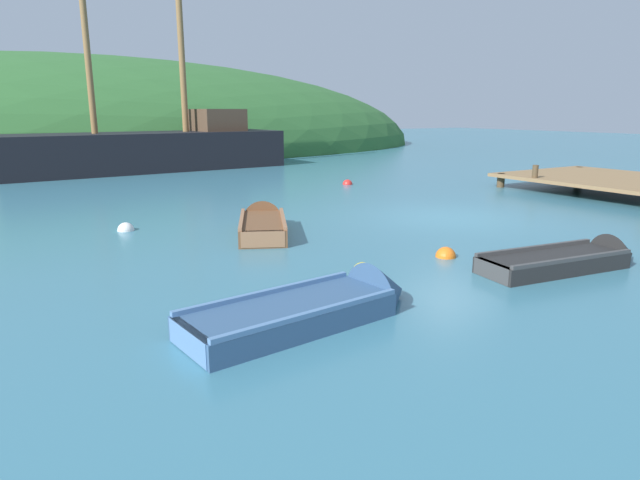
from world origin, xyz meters
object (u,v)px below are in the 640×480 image
(buoy_white, at_px, (126,231))
(buoy_yellow, at_px, (363,273))
(rowboat_near_dock, at_px, (324,310))
(rowboat_far, at_px, (575,262))
(rowboat_outer_left, at_px, (263,226))
(buoy_orange, at_px, (446,257))
(sailing_ship, at_px, (152,156))
(buoy_red, at_px, (347,184))

(buoy_white, bearing_deg, buoy_yellow, -64.13)
(rowboat_near_dock, height_order, rowboat_far, rowboat_near_dock)
(rowboat_far, bearing_deg, rowboat_near_dock, -175.37)
(rowboat_outer_left, distance_m, buoy_white, 3.33)
(rowboat_far, distance_m, buoy_orange, 2.34)
(sailing_ship, bearing_deg, rowboat_near_dock, 77.84)
(rowboat_near_dock, relative_size, rowboat_outer_left, 1.15)
(buoy_white, relative_size, buoy_yellow, 1.00)
(buoy_red, height_order, buoy_yellow, buoy_yellow)
(rowboat_near_dock, height_order, buoy_yellow, rowboat_near_dock)
(sailing_ship, relative_size, rowboat_near_dock, 4.31)
(rowboat_far, relative_size, buoy_yellow, 9.07)
(sailing_ship, relative_size, buoy_red, 41.04)
(rowboat_outer_left, xyz_separation_m, buoy_yellow, (0.05, -4.05, -0.13))
(buoy_red, bearing_deg, buoy_orange, -113.69)
(rowboat_far, bearing_deg, buoy_yellow, 162.12)
(buoy_red, distance_m, buoy_orange, 11.02)
(rowboat_outer_left, xyz_separation_m, buoy_orange, (2.11, -3.98, -0.13))
(sailing_ship, relative_size, buoy_orange, 39.35)
(sailing_ship, distance_m, rowboat_far, 21.34)
(rowboat_near_dock, height_order, buoy_orange, rowboat_near_dock)
(buoy_yellow, bearing_deg, buoy_white, 115.87)
(sailing_ship, height_order, rowboat_outer_left, sailing_ship)
(sailing_ship, xyz_separation_m, rowboat_far, (2.32, -21.20, -0.61))
(rowboat_outer_left, relative_size, buoy_red, 8.29)
(buoy_orange, bearing_deg, buoy_yellow, -178.14)
(buoy_orange, bearing_deg, sailing_ship, 92.28)
(rowboat_outer_left, distance_m, buoy_orange, 4.51)
(rowboat_far, xyz_separation_m, buoy_red, (2.89, 11.85, -0.09))
(rowboat_far, bearing_deg, buoy_red, 83.52)
(buoy_red, distance_m, buoy_yellow, 12.05)
(rowboat_near_dock, xyz_separation_m, buoy_red, (8.17, 11.61, -0.11))
(sailing_ship, height_order, buoy_orange, sailing_ship)
(rowboat_outer_left, xyz_separation_m, buoy_white, (-2.79, 1.81, -0.13))
(buoy_orange, height_order, buoy_yellow, buoy_orange)
(buoy_white, bearing_deg, rowboat_far, -49.51)
(rowboat_far, xyz_separation_m, buoy_white, (-6.44, 7.55, -0.09))
(rowboat_near_dock, distance_m, buoy_orange, 4.04)
(sailing_ship, xyz_separation_m, rowboat_outer_left, (-1.34, -15.47, -0.57))
(buoy_white, height_order, buoy_yellow, same)
(buoy_red, relative_size, buoy_yellow, 0.97)
(sailing_ship, bearing_deg, rowboat_outer_left, 80.96)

